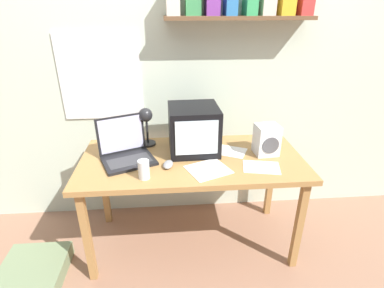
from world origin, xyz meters
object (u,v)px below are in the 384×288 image
(corner_desk, at_px, (192,166))
(printed_handout, at_px, (208,170))
(crt_monitor, at_px, (194,129))
(desk_lamp, at_px, (146,121))
(laptop, at_px, (125,149))
(space_heater, at_px, (267,140))
(open_notebook, at_px, (261,167))
(juice_glass, at_px, (144,170))
(computer_mouse, at_px, (168,164))
(floor_cushion, at_px, (34,271))
(loose_paper_near_laptop, at_px, (231,151))

(corner_desk, relative_size, printed_handout, 4.82)
(crt_monitor, relative_size, desk_lamp, 1.19)
(corner_desk, height_order, laptop, laptop)
(corner_desk, xyz_separation_m, space_heater, (0.50, 0.02, 0.17))
(corner_desk, xyz_separation_m, open_notebook, (0.42, -0.16, 0.07))
(crt_monitor, bearing_deg, juice_glass, -134.06)
(computer_mouse, bearing_deg, juice_glass, -138.53)
(desk_lamp, bearing_deg, juice_glass, -90.85)
(space_heater, bearing_deg, desk_lamp, 162.86)
(juice_glass, distance_m, computer_mouse, 0.19)
(computer_mouse, height_order, printed_handout, computer_mouse)
(computer_mouse, relative_size, floor_cushion, 0.29)
(corner_desk, bearing_deg, space_heater, 2.57)
(crt_monitor, bearing_deg, corner_desk, -101.62)
(printed_handout, distance_m, floor_cushion, 1.32)
(corner_desk, relative_size, loose_paper_near_laptop, 5.85)
(juice_glass, height_order, computer_mouse, juice_glass)
(space_heater, relative_size, loose_paper_near_laptop, 0.82)
(corner_desk, xyz_separation_m, computer_mouse, (-0.16, -0.11, 0.08))
(computer_mouse, distance_m, printed_handout, 0.25)
(loose_paper_near_laptop, distance_m, printed_handout, 0.30)
(laptop, distance_m, floor_cushion, 0.99)
(crt_monitor, bearing_deg, floor_cushion, -162.92)
(crt_monitor, distance_m, printed_handout, 0.33)
(computer_mouse, bearing_deg, space_heater, 11.21)
(computer_mouse, xyz_separation_m, loose_paper_near_laptop, (0.43, 0.18, -0.01))
(printed_handout, xyz_separation_m, open_notebook, (0.33, 0.00, 0.00))
(floor_cushion, bearing_deg, laptop, 23.85)
(space_heater, bearing_deg, loose_paper_near_laptop, 162.97)
(loose_paper_near_laptop, bearing_deg, laptop, -176.62)
(computer_mouse, relative_size, open_notebook, 0.46)
(printed_handout, bearing_deg, space_heater, 24.56)
(crt_monitor, relative_size, computer_mouse, 3.02)
(printed_handout, bearing_deg, juice_glass, -170.50)
(desk_lamp, bearing_deg, open_notebook, -27.43)
(space_heater, distance_m, floor_cushion, 1.75)
(desk_lamp, relative_size, computer_mouse, 2.53)
(loose_paper_near_laptop, xyz_separation_m, open_notebook, (0.14, -0.23, 0.00))
(space_heater, xyz_separation_m, printed_handout, (-0.41, -0.19, -0.10))
(laptop, height_order, loose_paper_near_laptop, laptop)
(floor_cushion, bearing_deg, crt_monitor, 18.77)
(corner_desk, height_order, desk_lamp, desk_lamp)
(space_heater, bearing_deg, open_notebook, -118.89)
(corner_desk, bearing_deg, juice_glass, -142.15)
(juice_glass, bearing_deg, printed_handout, 9.50)
(computer_mouse, bearing_deg, desk_lamp, 115.34)
(floor_cushion, bearing_deg, open_notebook, 3.27)
(open_notebook, distance_m, floor_cushion, 1.62)
(corner_desk, distance_m, open_notebook, 0.45)
(space_heater, xyz_separation_m, computer_mouse, (-0.66, -0.13, -0.09))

